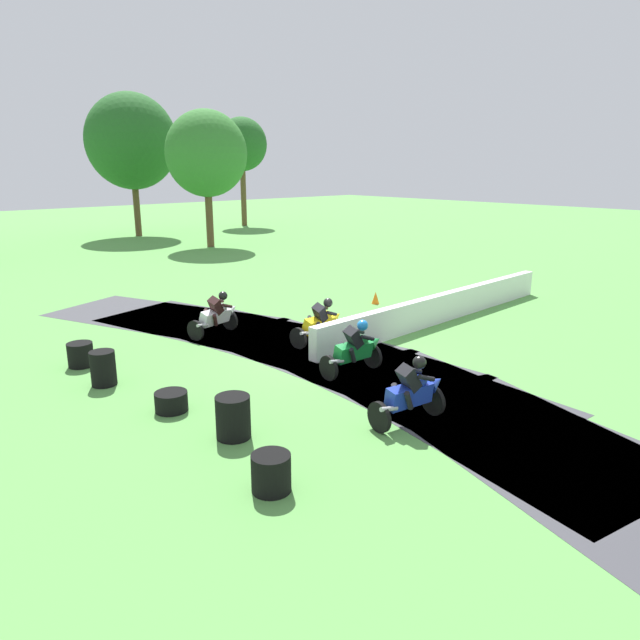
{
  "coord_description": "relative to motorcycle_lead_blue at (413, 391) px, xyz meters",
  "views": [
    {
      "loc": [
        -9.84,
        -10.52,
        4.85
      ],
      "look_at": [
        -0.04,
        0.42,
        0.9
      ],
      "focal_mm": 32.38,
      "sensor_mm": 36.0,
      "label": 1
    }
  ],
  "objects": [
    {
      "name": "ground_plane",
      "position": [
        1.63,
        4.02,
        -0.66
      ],
      "size": [
        120.0,
        120.0,
        0.0
      ],
      "primitive_type": "plane",
      "color": "#569947"
    },
    {
      "name": "track_asphalt",
      "position": [
        1.11,
        4.0,
        -0.66
      ],
      "size": [
        6.48,
        21.78,
        0.01
      ],
      "color": "#3D3D42",
      "rests_on": "ground"
    },
    {
      "name": "safety_barrier",
      "position": [
        6.69,
        4.23,
        -0.21
      ],
      "size": [
        11.52,
        0.78,
        0.9
      ],
      "primitive_type": "cube",
      "rotation": [
        0.0,
        0.0,
        -1.53
      ],
      "color": "white",
      "rests_on": "ground"
    },
    {
      "name": "motorcycle_lead_blue",
      "position": [
        0.0,
        0.0,
        0.0
      ],
      "size": [
        1.71,
        0.87,
        1.42
      ],
      "color": "black",
      "rests_on": "ground"
    },
    {
      "name": "motorcycle_chase_green",
      "position": [
        1.14,
        2.65,
        -0.01
      ],
      "size": [
        1.7,
        0.82,
        1.43
      ],
      "color": "black",
      "rests_on": "ground"
    },
    {
      "name": "motorcycle_trailing_yellow",
      "position": [
        2.17,
        5.04,
        -0.03
      ],
      "size": [
        1.68,
        0.92,
        1.42
      ],
      "color": "black",
      "rests_on": "ground"
    },
    {
      "name": "motorcycle_fourth_white",
      "position": [
        0.46,
        7.7,
        -0.03
      ],
      "size": [
        1.72,
        1.08,
        1.42
      ],
      "color": "black",
      "rests_on": "ground"
    },
    {
      "name": "tire_stack_near",
      "position": [
        -3.49,
        -0.11,
        -0.36
      ],
      "size": [
        0.62,
        0.62,
        0.6
      ],
      "color": "black",
      "rests_on": "ground"
    },
    {
      "name": "tire_stack_mid_a",
      "position": [
        -2.91,
        1.8,
        -0.26
      ],
      "size": [
        0.64,
        0.64,
        0.8
      ],
      "color": "black",
      "rests_on": "ground"
    },
    {
      "name": "tire_stack_mid_b",
      "position": [
        -3.19,
        3.64,
        -0.46
      ],
      "size": [
        0.67,
        0.67,
        0.4
      ],
      "color": "black",
      "rests_on": "ground"
    },
    {
      "name": "tire_stack_far",
      "position": [
        -3.65,
        5.97,
        -0.26
      ],
      "size": [
        0.56,
        0.56,
        0.8
      ],
      "color": "black",
      "rests_on": "ground"
    },
    {
      "name": "tire_stack_extra_a",
      "position": [
        -3.57,
        7.61,
        -0.36
      ],
      "size": [
        0.62,
        0.62,
        0.6
      ],
      "color": "black",
      "rests_on": "ground"
    },
    {
      "name": "traffic_cone",
      "position": [
        6.83,
        7.29,
        -0.44
      ],
      "size": [
        0.28,
        0.28,
        0.44
      ],
      "primitive_type": "cone",
      "color": "orange",
      "rests_on": "ground"
    },
    {
      "name": "tree_far_left",
      "position": [
        19.32,
        33.66,
        5.76
      ],
      "size": [
        4.01,
        4.01,
        8.58
      ],
      "color": "brown",
      "rests_on": "ground"
    },
    {
      "name": "tree_mid_rise",
      "position": [
        10.44,
        24.43,
        4.83
      ],
      "size": [
        4.81,
        4.81,
        8.04
      ],
      "color": "brown",
      "rests_on": "ground"
    },
    {
      "name": "tree_behind_barrier",
      "position": [
        9.59,
        32.66,
        5.74
      ],
      "size": [
        6.12,
        6.12,
        9.63
      ],
      "color": "brown",
      "rests_on": "ground"
    }
  ]
}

